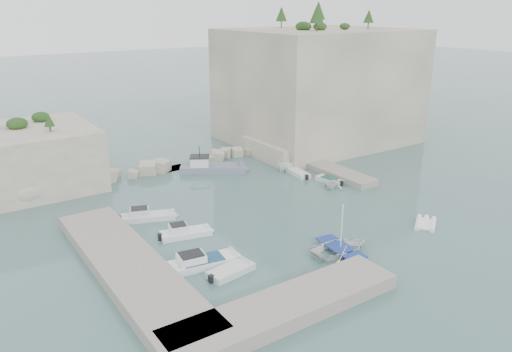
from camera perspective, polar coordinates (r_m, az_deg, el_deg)
ground at (r=50.12m, az=3.85°, el=-5.10°), size 400.00×400.00×0.00m
cliff_east at (r=79.07m, az=7.06°, el=10.17°), size 26.00×22.00×17.00m
cliff_terrace at (r=70.62m, az=3.31°, el=3.20°), size 8.00×10.00×2.50m
outcrop_west at (r=63.82m, az=-25.24°, el=1.76°), size 16.00×14.00×7.00m
quay_west at (r=41.78m, az=-14.33°, el=-10.05°), size 5.00×24.00×1.10m
quay_south at (r=35.78m, az=3.40°, el=-14.76°), size 18.00×4.00×1.10m
ledge_east at (r=65.28m, az=7.89°, el=0.94°), size 3.00×16.00×0.80m
breakwater at (r=67.05m, az=-8.39°, el=1.67°), size 28.00×3.00×1.40m
motorboat_a at (r=51.43m, az=-12.21°, el=-4.86°), size 6.09×3.66×1.40m
motorboat_d at (r=42.08m, az=-6.12°, el=-10.15°), size 7.08×3.01×1.40m
motorboat_b at (r=47.28m, az=-7.99°, el=-6.79°), size 5.39×2.78×1.40m
motorboat_e at (r=40.76m, az=-2.87°, el=-11.08°), size 4.47×2.37×0.70m
rowboat at (r=44.49m, az=9.60°, el=-8.62°), size 5.84×4.40×1.15m
inflatable_dinghy at (r=51.74m, az=18.79°, el=-5.33°), size 3.95×3.47×0.44m
tender_east_a at (r=59.50m, az=8.71°, el=-1.32°), size 3.53×3.31×1.49m
tender_east_b at (r=61.19m, az=8.37°, el=-0.72°), size 1.94×4.01×0.70m
tender_east_c at (r=63.42m, az=4.78°, el=0.13°), size 1.95×4.56×0.70m
tender_east_d at (r=65.59m, az=3.93°, el=0.80°), size 5.00×2.75×1.83m
work_boat at (r=64.76m, az=-4.94°, el=0.53°), size 9.18×7.01×2.20m
rowboat_mast at (r=43.33m, az=9.79°, el=-5.48°), size 0.10×0.10×4.20m
vegetation at (r=76.03m, az=3.55°, el=17.06°), size 53.48×13.88×13.40m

